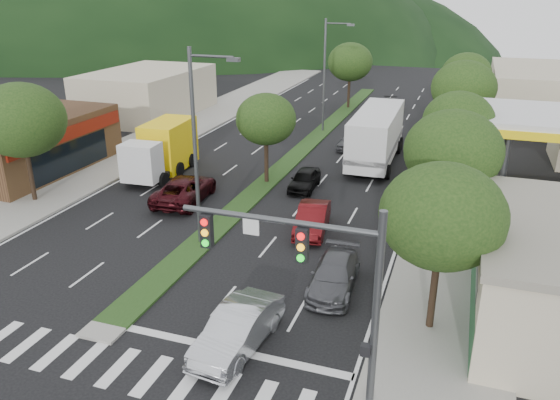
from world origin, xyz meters
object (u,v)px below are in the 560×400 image
at_px(streetlight_near, 198,140).
at_px(car_queue_c, 312,219).
at_px(traffic_signal, 324,280).
at_px(tree_l_a, 21,120).
at_px(car_queue_f, 390,105).
at_px(car_queue_a, 304,179).
at_px(box_truck, 164,150).
at_px(car_queue_e, 352,141).
at_px(tree_med_far, 350,62).
at_px(motorhome, 376,135).
at_px(tree_r_e, 466,74).
at_px(suv_maroon, 185,189).
at_px(tree_r_c, 458,122).
at_px(tree_med_near, 266,119).
at_px(car_queue_b, 334,275).
at_px(car_queue_d, 367,164).
at_px(sedan_silver, 238,329).
at_px(tree_r_a, 442,216).
at_px(tree_r_b, 453,151).
at_px(tree_r_d, 464,88).

height_order(streetlight_near, car_queue_c, streetlight_near).
xyz_separation_m(traffic_signal, tree_l_a, (-21.53, 11.54, 0.54)).
bearing_deg(car_queue_f, car_queue_a, -101.58).
bearing_deg(box_truck, car_queue_e, -140.75).
relative_size(traffic_signal, car_queue_f, 1.67).
bearing_deg(car_queue_a, tree_med_far, 94.39).
distance_m(tree_med_far, motorhome, 19.99).
bearing_deg(car_queue_c, tree_r_e, 68.69).
bearing_deg(streetlight_near, suv_maroon, 126.79).
bearing_deg(streetlight_near, car_queue_a, 74.92).
relative_size(traffic_signal, car_queue_a, 1.79).
bearing_deg(tree_r_c, traffic_signal, -97.85).
height_order(tree_r_c, tree_med_near, tree_r_c).
xyz_separation_m(car_queue_b, car_queue_c, (-2.58, 5.58, 0.07)).
relative_size(tree_r_e, streetlight_near, 0.67).
relative_size(car_queue_d, motorhome, 0.42).
distance_m(suv_maroon, car_queue_f, 32.38).
distance_m(streetlight_near, car_queue_a, 11.14).
xyz_separation_m(streetlight_near, sedan_silver, (5.15, -7.52, -4.79)).
bearing_deg(tree_r_a, tree_r_b, 90.00).
bearing_deg(car_queue_c, sedan_silver, -96.63).
relative_size(car_queue_c, car_queue_f, 1.07).
xyz_separation_m(tree_r_d, car_queue_a, (-9.19, -12.35, -4.51)).
relative_size(traffic_signal, tree_r_d, 0.98).
distance_m(tree_r_e, car_queue_f, 9.72).
xyz_separation_m(sedan_silver, car_queue_a, (-2.55, 17.18, -0.13)).
distance_m(traffic_signal, tree_r_c, 21.74).
bearing_deg(car_queue_f, streetlight_near, -104.67).
xyz_separation_m(tree_r_c, tree_l_a, (-24.50, -10.00, 0.43)).
relative_size(traffic_signal, tree_r_c, 1.08).
relative_size(tree_r_d, tree_med_near, 1.19).
bearing_deg(tree_med_near, box_truck, -177.43).
height_order(tree_r_b, car_queue_e, tree_r_b).
distance_m(car_queue_c, car_queue_d, 11.35).
bearing_deg(car_queue_b, tree_med_near, 118.78).
bearing_deg(suv_maroon, car_queue_c, 163.36).
height_order(tree_med_near, sedan_silver, tree_med_near).
distance_m(tree_r_e, car_queue_b, 34.76).
relative_size(tree_r_a, car_queue_e, 1.64).
distance_m(tree_med_near, motorhome, 9.78).
distance_m(streetlight_near, car_queue_f, 37.06).
distance_m(traffic_signal, car_queue_e, 30.48).
xyz_separation_m(traffic_signal, car_queue_c, (-3.90, 12.88, -3.91)).
distance_m(tree_r_c, car_queue_e, 12.33).
bearing_deg(tree_r_e, car_queue_d, -108.96).
relative_size(streetlight_near, car_queue_c, 2.23).
bearing_deg(car_queue_c, streetlight_near, -153.65).
bearing_deg(tree_med_near, tree_l_a, -147.38).
relative_size(tree_med_far, car_queue_f, 1.65).
distance_m(suv_maroon, motorhome, 15.62).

